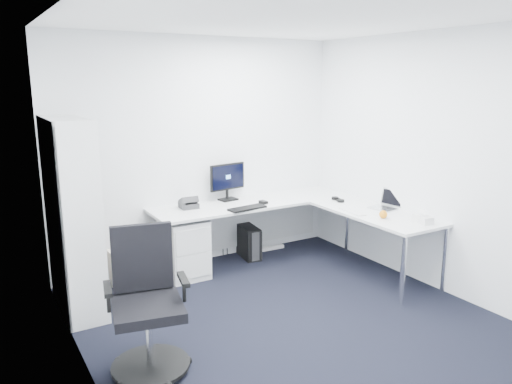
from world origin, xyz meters
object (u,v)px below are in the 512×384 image
bookshelf (73,217)px  task_chair (148,305)px  laptop (383,200)px  l_desk (270,238)px  monitor (228,182)px

bookshelf → task_chair: size_ratio=1.68×
bookshelf → laptop: (3.25, -0.77, -0.08)m
l_desk → task_chair: 2.37m
task_chair → laptop: 3.09m
bookshelf → task_chair: (0.24, -1.40, -0.38)m
l_desk → laptop: size_ratio=8.55×
l_desk → bookshelf: (-2.17, 0.05, 0.56)m
bookshelf → monitor: 1.99m
l_desk → task_chair: task_chair is taller
l_desk → task_chair: bearing=-145.1°
l_desk → task_chair: size_ratio=2.31×
bookshelf → laptop: size_ratio=6.22×
l_desk → laptop: laptop is taller
task_chair → monitor: monitor is taller
task_chair → laptop: (3.01, 0.63, 0.30)m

